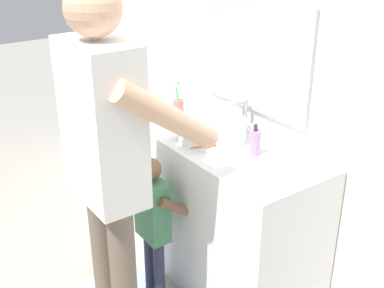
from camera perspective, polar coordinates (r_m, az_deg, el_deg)
name	(u,v)px	position (r m, az deg, el deg)	size (l,w,h in m)	color
ground_plane	(171,287)	(3.03, -2.41, -16.24)	(14.00, 14.00, 0.00)	#9E998E
back_wall	(262,47)	(2.75, 8.14, 11.07)	(4.40, 0.10, 2.70)	silver
vanity_cabinet	(213,207)	(2.91, 2.43, -7.32)	(1.36, 0.54, 0.89)	white
sink_basin	(211,129)	(2.67, 2.28, 1.76)	(0.37, 0.37, 0.11)	white
faucet	(243,116)	(2.79, 5.95, 3.25)	(0.18, 0.14, 0.18)	#B7BABF
toothbrush_cup	(178,106)	(3.01, -1.62, 4.40)	(0.07, 0.07, 0.21)	#D86666
soap_bottle	(255,142)	(2.50, 7.30, 0.19)	(0.06, 0.06, 0.17)	#B27FC6
child_toddler	(154,217)	(2.68, -4.44, -8.50)	(0.27, 0.27, 0.88)	#2D334C
adult_parent	(108,146)	(2.19, -9.77, -0.26)	(0.55, 0.58, 1.79)	#6B5B4C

